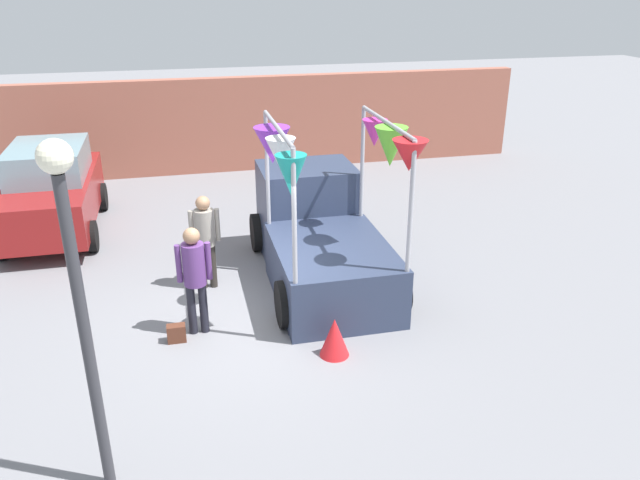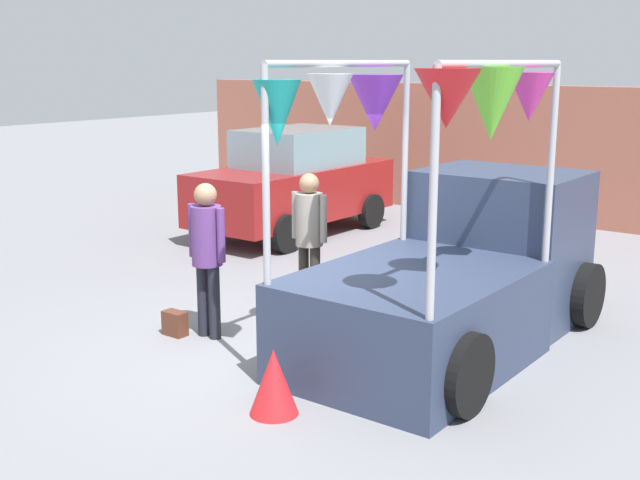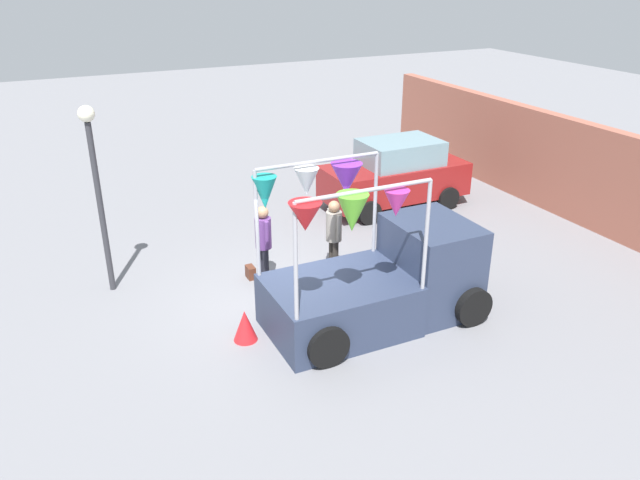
% 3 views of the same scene
% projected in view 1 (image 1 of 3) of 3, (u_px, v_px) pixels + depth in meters
% --- Properties ---
extents(ground_plane, '(60.00, 60.00, 0.00)m').
position_uv_depth(ground_plane, '(251.00, 319.00, 10.14)').
color(ground_plane, slate).
extents(vendor_truck, '(2.52, 4.11, 3.06)m').
position_uv_depth(vendor_truck, '(318.00, 229.00, 11.34)').
color(vendor_truck, '#2D3851').
rests_on(vendor_truck, ground).
extents(parked_car, '(1.88, 4.00, 1.88)m').
position_uv_depth(parked_car, '(52.00, 190.00, 13.25)').
color(parked_car, maroon).
rests_on(parked_car, ground).
extents(person_customer, '(0.53, 0.34, 1.76)m').
position_uv_depth(person_customer, '(194.00, 271.00, 9.37)').
color(person_customer, black).
rests_on(person_customer, ground).
extents(person_vendor, '(0.53, 0.34, 1.72)m').
position_uv_depth(person_vendor, '(205.00, 233.00, 10.79)').
color(person_vendor, '#2D2823').
rests_on(person_vendor, ground).
extents(handbag, '(0.28, 0.16, 0.28)m').
position_uv_depth(handbag, '(177.00, 333.00, 9.48)').
color(handbag, '#592D1E').
rests_on(handbag, ground).
extents(street_lamp, '(0.32, 0.32, 3.87)m').
position_uv_depth(street_lamp, '(76.00, 278.00, 5.88)').
color(street_lamp, '#333338').
rests_on(street_lamp, ground).
extents(brick_boundary_wall, '(18.00, 0.36, 2.60)m').
position_uv_depth(brick_boundary_wall, '(208.00, 126.00, 17.27)').
color(brick_boundary_wall, '#9E5947').
rests_on(brick_boundary_wall, ground).
extents(folded_kite_bundle_crimson, '(0.52, 0.52, 0.60)m').
position_uv_depth(folded_kite_bundle_crimson, '(334.00, 337.00, 9.09)').
color(folded_kite_bundle_crimson, red).
rests_on(folded_kite_bundle_crimson, ground).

